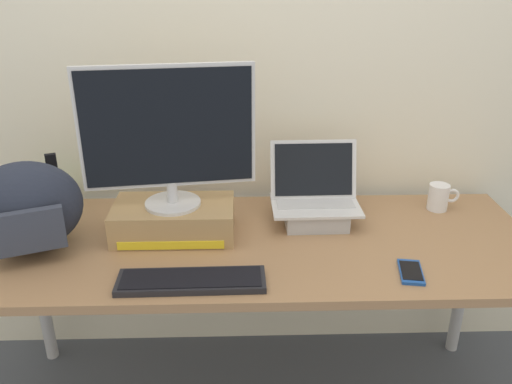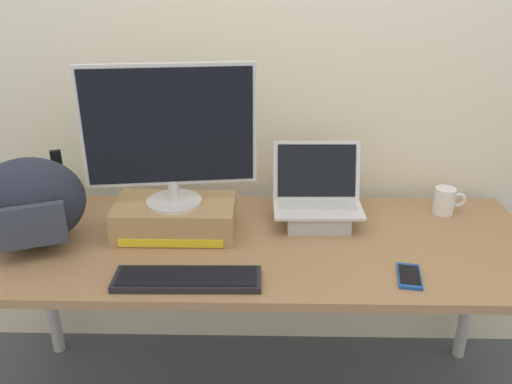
{
  "view_description": "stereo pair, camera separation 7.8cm",
  "coord_description": "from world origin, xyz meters",
  "px_view_note": "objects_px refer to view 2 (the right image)",
  "views": [
    {
      "loc": [
        -0.05,
        -1.59,
        1.62
      ],
      "look_at": [
        0.0,
        0.0,
        0.92
      ],
      "focal_mm": 37.12,
      "sensor_mm": 36.0,
      "label": 1
    },
    {
      "loc": [
        0.03,
        -1.59,
        1.62
      ],
      "look_at": [
        0.0,
        0.0,
        0.92
      ],
      "focal_mm": 37.12,
      "sensor_mm": 36.0,
      "label": 2
    }
  ],
  "objects_px": {
    "toner_box_yellow": "(175,218)",
    "messenger_backpack": "(30,203)",
    "external_keyboard": "(187,279)",
    "coffee_mug": "(445,201)",
    "desktop_monitor": "(170,134)",
    "cell_phone": "(409,276)",
    "open_laptop": "(317,207)",
    "plush_toy": "(66,189)"
  },
  "relations": [
    {
      "from": "plush_toy",
      "to": "coffee_mug",
      "type": "bearing_deg",
      "value": -2.69
    },
    {
      "from": "coffee_mug",
      "to": "plush_toy",
      "type": "distance_m",
      "value": 1.46
    },
    {
      "from": "cell_phone",
      "to": "messenger_backpack",
      "type": "bearing_deg",
      "value": -179.4
    },
    {
      "from": "desktop_monitor",
      "to": "open_laptop",
      "type": "height_order",
      "value": "desktop_monitor"
    },
    {
      "from": "desktop_monitor",
      "to": "cell_phone",
      "type": "bearing_deg",
      "value": -27.56
    },
    {
      "from": "external_keyboard",
      "to": "coffee_mug",
      "type": "bearing_deg",
      "value": 27.37
    },
    {
      "from": "plush_toy",
      "to": "cell_phone",
      "type": "bearing_deg",
      "value": -22.98
    },
    {
      "from": "toner_box_yellow",
      "to": "desktop_monitor",
      "type": "relative_size",
      "value": 0.73
    },
    {
      "from": "toner_box_yellow",
      "to": "messenger_backpack",
      "type": "xyz_separation_m",
      "value": [
        -0.46,
        -0.09,
        0.1
      ]
    },
    {
      "from": "open_laptop",
      "to": "plush_toy",
      "type": "relative_size",
      "value": 2.76
    },
    {
      "from": "open_laptop",
      "to": "plush_toy",
      "type": "distance_m",
      "value": 0.98
    },
    {
      "from": "coffee_mug",
      "to": "cell_phone",
      "type": "xyz_separation_m",
      "value": [
        -0.24,
        -0.45,
        -0.05
      ]
    },
    {
      "from": "open_laptop",
      "to": "plush_toy",
      "type": "bearing_deg",
      "value": 170.12
    },
    {
      "from": "messenger_backpack",
      "to": "plush_toy",
      "type": "xyz_separation_m",
      "value": [
        -0.01,
        0.33,
        -0.09
      ]
    },
    {
      "from": "open_laptop",
      "to": "coffee_mug",
      "type": "bearing_deg",
      "value": 8.58
    },
    {
      "from": "toner_box_yellow",
      "to": "desktop_monitor",
      "type": "xyz_separation_m",
      "value": [
        0.0,
        -0.0,
        0.31
      ]
    },
    {
      "from": "desktop_monitor",
      "to": "messenger_backpack",
      "type": "height_order",
      "value": "desktop_monitor"
    },
    {
      "from": "open_laptop",
      "to": "messenger_backpack",
      "type": "relative_size",
      "value": 0.79
    },
    {
      "from": "external_keyboard",
      "to": "coffee_mug",
      "type": "distance_m",
      "value": 1.03
    },
    {
      "from": "desktop_monitor",
      "to": "cell_phone",
      "type": "height_order",
      "value": "desktop_monitor"
    },
    {
      "from": "toner_box_yellow",
      "to": "external_keyboard",
      "type": "height_order",
      "value": "toner_box_yellow"
    },
    {
      "from": "toner_box_yellow",
      "to": "cell_phone",
      "type": "relative_size",
      "value": 2.86
    },
    {
      "from": "external_keyboard",
      "to": "messenger_backpack",
      "type": "relative_size",
      "value": 1.09
    },
    {
      "from": "open_laptop",
      "to": "cell_phone",
      "type": "xyz_separation_m",
      "value": [
        0.25,
        -0.37,
        -0.05
      ]
    },
    {
      "from": "external_keyboard",
      "to": "cell_phone",
      "type": "xyz_separation_m",
      "value": [
        0.67,
        0.04,
        -0.01
      ]
    },
    {
      "from": "toner_box_yellow",
      "to": "messenger_backpack",
      "type": "bearing_deg",
      "value": -168.54
    },
    {
      "from": "desktop_monitor",
      "to": "toner_box_yellow",
      "type": "bearing_deg",
      "value": 92.55
    },
    {
      "from": "desktop_monitor",
      "to": "open_laptop",
      "type": "xyz_separation_m",
      "value": [
        0.5,
        0.09,
        -0.3
      ]
    },
    {
      "from": "external_keyboard",
      "to": "coffee_mug",
      "type": "relative_size",
      "value": 3.72
    },
    {
      "from": "plush_toy",
      "to": "messenger_backpack",
      "type": "bearing_deg",
      "value": -87.76
    },
    {
      "from": "toner_box_yellow",
      "to": "coffee_mug",
      "type": "relative_size",
      "value": 3.49
    },
    {
      "from": "messenger_backpack",
      "to": "plush_toy",
      "type": "relative_size",
      "value": 3.5
    },
    {
      "from": "cell_phone",
      "to": "desktop_monitor",
      "type": "bearing_deg",
      "value": 169.07
    },
    {
      "from": "external_keyboard",
      "to": "cell_phone",
      "type": "bearing_deg",
      "value": 2.32
    },
    {
      "from": "toner_box_yellow",
      "to": "cell_phone",
      "type": "height_order",
      "value": "toner_box_yellow"
    },
    {
      "from": "desktop_monitor",
      "to": "plush_toy",
      "type": "height_order",
      "value": "desktop_monitor"
    },
    {
      "from": "desktop_monitor",
      "to": "open_laptop",
      "type": "distance_m",
      "value": 0.59
    },
    {
      "from": "toner_box_yellow",
      "to": "open_laptop",
      "type": "xyz_separation_m",
      "value": [
        0.5,
        0.09,
        0.0
      ]
    },
    {
      "from": "messenger_backpack",
      "to": "desktop_monitor",
      "type": "bearing_deg",
      "value": -9.59
    },
    {
      "from": "cell_phone",
      "to": "plush_toy",
      "type": "distance_m",
      "value": 1.32
    },
    {
      "from": "desktop_monitor",
      "to": "messenger_backpack",
      "type": "bearing_deg",
      "value": -175.99
    },
    {
      "from": "toner_box_yellow",
      "to": "cell_phone",
      "type": "distance_m",
      "value": 0.8
    }
  ]
}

